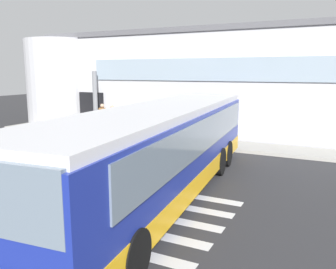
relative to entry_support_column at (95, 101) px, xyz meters
name	(u,v)px	position (x,y,z in m)	size (l,w,h in m)	color
ground_plane	(152,167)	(6.88, -5.40, -1.95)	(80.00, 90.00, 0.02)	#2B2B2D
bay_paint_stripes	(143,214)	(8.88, -9.60, -1.93)	(4.40, 3.96, 0.01)	silver
terminal_building	(224,81)	(6.20, 6.24, 1.09)	(24.01, 13.80, 6.07)	#B7B7BC
boarding_curb	(197,142)	(6.88, -0.60, -1.86)	(26.21, 2.00, 0.15)	#9E9B93
entry_support_column	(95,101)	(0.00, 0.00, 0.00)	(0.28, 0.28, 3.58)	slate
bus_main_foreground	(160,153)	(8.68, -8.22, -0.60)	(3.66, 12.65, 2.70)	navy
passenger_near_column	(103,116)	(0.80, -0.40, -0.86)	(0.59, 0.26, 1.68)	#1E2338
passenger_by_doorway	(113,118)	(1.94, -0.99, -0.82)	(0.55, 0.47, 1.68)	#1E2338
passenger_at_curb_edge	(128,119)	(2.81, -0.79, -0.86)	(0.59, 0.23, 1.68)	#2D2D33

